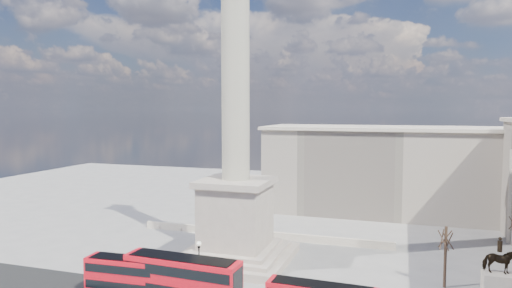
{
  "coord_description": "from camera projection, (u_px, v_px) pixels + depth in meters",
  "views": [
    {
      "loc": [
        20.73,
        -50.11,
        19.89
      ],
      "look_at": [
        4.14,
        0.76,
        15.81
      ],
      "focal_mm": 32.0,
      "sensor_mm": 36.0,
      "label": 1
    }
  ],
  "objects": [
    {
      "name": "bare_tree_mid",
      "position": [
        446.0,
        237.0,
        50.55
      ],
      "size": [
        1.92,
        1.92,
        7.28
      ],
      "rotation": [
        0.0,
        0.0,
        -0.33
      ],
      "color": "#332319",
      "rests_on": "ground"
    },
    {
      "name": "nelsons_column",
      "position": [
        236.0,
        163.0,
        59.18
      ],
      "size": [
        14.0,
        14.0,
        49.85
      ],
      "color": "#AEA091",
      "rests_on": "ground"
    },
    {
      "name": "red_bus_a",
      "position": [
        183.0,
        280.0,
        46.21
      ],
      "size": [
        12.4,
        3.44,
        4.98
      ],
      "rotation": [
        0.0,
        0.0,
        -0.05
      ],
      "color": "red",
      "rests_on": "ground"
    },
    {
      "name": "equestrian_statue",
      "position": [
        498.0,
        287.0,
        44.36
      ],
      "size": [
        3.59,
        2.69,
        7.58
      ],
      "color": "beige",
      "rests_on": "ground"
    },
    {
      "name": "red_bus_b",
      "position": [
        136.0,
        277.0,
        47.8
      ],
      "size": [
        10.78,
        3.02,
        4.33
      ],
      "rotation": [
        0.0,
        0.0,
        0.05
      ],
      "color": "red",
      "rests_on": "ground"
    },
    {
      "name": "ground",
      "position": [
        222.0,
        273.0,
        55.42
      ],
      "size": [
        180.0,
        180.0,
        0.0
      ],
      "primitive_type": "plane",
      "color": "gray",
      "rests_on": "ground"
    },
    {
      "name": "balustrade_wall",
      "position": [
        261.0,
        234.0,
        70.55
      ],
      "size": [
        40.0,
        0.6,
        1.1
      ],
      "primitive_type": "cube",
      "color": "beige",
      "rests_on": "ground"
    },
    {
      "name": "victorian_lamp",
      "position": [
        199.0,
        264.0,
        48.59
      ],
      "size": [
        0.5,
        0.5,
        5.88
      ],
      "rotation": [
        0.0,
        0.0,
        0.33
      ],
      "color": "black",
      "rests_on": "ground"
    },
    {
      "name": "building_northeast",
      "position": [
        399.0,
        170.0,
        86.53
      ],
      "size": [
        51.0,
        17.0,
        16.6
      ],
      "color": "beige",
      "rests_on": "ground"
    }
  ]
}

